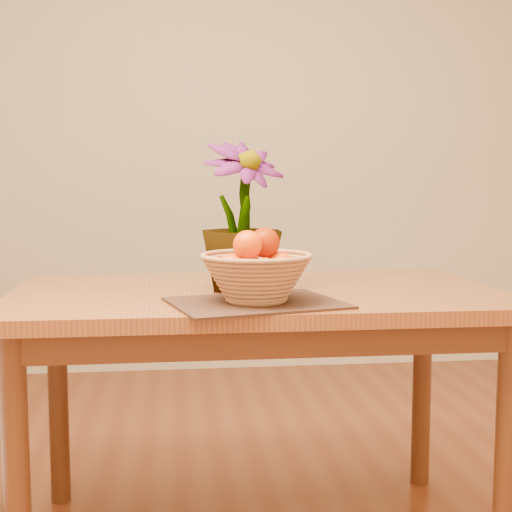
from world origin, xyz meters
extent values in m
cube|color=beige|center=(0.00, 2.25, 1.35)|extent=(4.00, 0.02, 2.70)
cube|color=brown|center=(0.00, 0.30, 0.73)|extent=(1.40, 0.80, 0.04)
cube|color=#462210|center=(0.00, 0.30, 0.67)|extent=(1.28, 0.68, 0.08)
cylinder|color=#462210|center=(-0.62, -0.02, 0.35)|extent=(0.06, 0.06, 0.71)
cylinder|color=#462210|center=(0.62, -0.02, 0.35)|extent=(0.06, 0.06, 0.71)
cylinder|color=#462210|center=(-0.62, 0.62, 0.35)|extent=(0.06, 0.06, 0.71)
cylinder|color=#462210|center=(0.62, 0.62, 0.35)|extent=(0.06, 0.06, 0.71)
cube|color=#311A12|center=(-0.03, 0.06, 0.75)|extent=(0.48, 0.41, 0.01)
cylinder|color=#B07349|center=(-0.03, 0.06, 0.76)|extent=(0.14, 0.14, 0.01)
sphere|color=red|center=(-0.03, 0.06, 0.84)|extent=(0.06, 0.06, 0.06)
sphere|color=red|center=(0.03, 0.07, 0.84)|extent=(0.08, 0.08, 0.08)
sphere|color=red|center=(-0.04, 0.12, 0.84)|extent=(0.07, 0.07, 0.07)
sphere|color=red|center=(-0.09, 0.04, 0.84)|extent=(0.08, 0.08, 0.08)
sphere|color=red|center=(-0.02, -0.01, 0.84)|extent=(0.07, 0.07, 0.07)
sphere|color=red|center=(-0.01, 0.07, 0.91)|extent=(0.08, 0.08, 0.08)
sphere|color=red|center=(-0.05, 0.04, 0.90)|extent=(0.07, 0.07, 0.07)
sphere|color=red|center=(-0.01, 0.07, 0.91)|extent=(0.08, 0.08, 0.08)
imported|color=#1E4614|center=(-0.04, 0.29, 0.96)|extent=(0.32, 0.32, 0.43)
camera|label=1|loc=(-0.24, -1.72, 1.06)|focal=50.00mm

